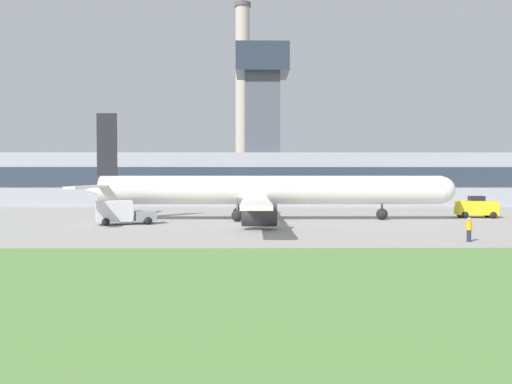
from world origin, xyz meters
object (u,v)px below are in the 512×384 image
object	(u,v)px
pushback_tug	(476,208)
ground_crew_person	(469,229)
baggage_truck	(122,213)
airplane	(266,191)

from	to	relation	value
pushback_tug	ground_crew_person	world-z (taller)	pushback_tug
ground_crew_person	pushback_tug	bearing A→B (deg)	64.49
baggage_truck	ground_crew_person	bearing A→B (deg)	-24.96
pushback_tug	ground_crew_person	bearing A→B (deg)	-115.51
airplane	baggage_truck	distance (m)	14.03
pushback_tug	airplane	bearing A→B (deg)	-174.07
ground_crew_person	baggage_truck	bearing A→B (deg)	155.04
pushback_tug	ground_crew_person	xyz separation A→B (m)	(-9.18, -19.25, -0.22)
airplane	pushback_tug	world-z (taller)	airplane
baggage_truck	pushback_tug	bearing A→B (deg)	11.52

